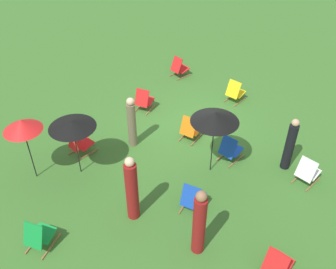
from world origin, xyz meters
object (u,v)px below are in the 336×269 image
deckchair_4 (193,198)px  deckchair_5 (190,129)px  person_1 (199,223)px  person_2 (290,145)px  deckchair_6 (308,172)px  deckchair_8 (277,264)px  person_0 (132,190)px  deckchair_2 (80,143)px  umbrella_0 (215,117)px  deckchair_0 (39,236)px  deckchair_1 (235,92)px  umbrella_2 (72,124)px  deckchair_9 (144,100)px  deckchair_7 (230,149)px  deckchair_3 (179,68)px  umbrella_1 (22,125)px  person_3 (132,123)px

deckchair_4 → deckchair_5: (1.69, -2.34, 0.00)m
person_1 → deckchair_5: bearing=-24.9°
deckchair_4 → person_2: (-1.23, -2.91, 0.43)m
person_2 → deckchair_6: bearing=-21.5°
deckchair_8 → person_1: size_ratio=0.44×
person_0 → person_2: (-2.27, -3.98, -0.11)m
person_1 → deckchair_2: bearing=19.4°
deckchair_4 → umbrella_0: umbrella_0 is taller
deckchair_0 → person_2: (-3.36, -5.97, 0.43)m
deckchair_1 → umbrella_2: 6.27m
deckchair_9 → person_0: bearing=113.8°
deckchair_8 → person_2: (1.25, -3.37, 0.43)m
deckchair_0 → deckchair_5: (-0.44, -5.40, 0.00)m
deckchair_0 → deckchair_1: same height
deckchair_7 → deckchair_9: (3.69, -0.49, 0.00)m
deckchair_1 → deckchair_3: bearing=-1.8°
umbrella_1 → person_3: 3.12m
umbrella_2 → person_2: (-4.52, -3.70, -0.86)m
deckchair_5 → umbrella_0: (-1.28, 0.84, 1.47)m
deckchair_3 → umbrella_2: (-1.04, 6.18, 1.30)m
umbrella_2 → person_1: (-4.08, 0.15, -0.76)m
umbrella_2 → deckchair_7: bearing=-135.6°
deckchair_8 → deckchair_9: size_ratio=0.98×
deckchair_0 → deckchair_5: same height
umbrella_2 → person_1: 4.15m
deckchair_5 → deckchair_8: same height
deckchair_6 → umbrella_1: umbrella_1 is taller
deckchair_5 → umbrella_0: size_ratio=0.42×
deckchair_6 → deckchair_8: bearing=108.3°
deckchair_5 → person_0: bearing=95.8°
deckchair_5 → umbrella_1: bearing=53.6°
person_3 → person_0: bearing=-97.2°
deckchair_9 → person_0: 4.79m
umbrella_0 → umbrella_2: bearing=38.5°
deckchair_1 → deckchair_8: bearing=130.7°
deckchair_1 → deckchair_2: (2.21, 5.35, 0.00)m
umbrella_2 → person_0: bearing=172.8°
deckchair_2 → person_1: person_1 is taller
deckchair_4 → deckchair_8: (-2.48, 0.46, 0.00)m
deckchair_4 → deckchair_8: same height
deckchair_5 → deckchair_9: 2.24m
deckchair_4 → umbrella_0: bearing=-85.8°
deckchair_3 → deckchair_0: bearing=118.1°
deckchair_3 → umbrella_2: size_ratio=0.48×
deckchair_0 → umbrella_1: umbrella_1 is taller
deckchair_8 → umbrella_1: bearing=13.9°
person_0 → person_2: bearing=-20.9°
person_1 → deckchair_8: bearing=-136.2°
person_1 → deckchair_0: bearing=64.1°
umbrella_0 → person_0: (0.63, 2.58, -0.93)m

